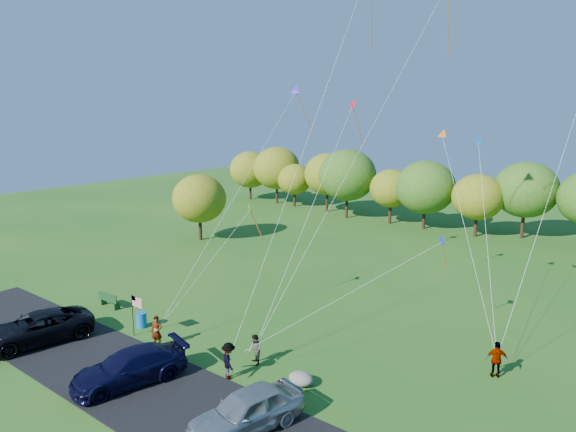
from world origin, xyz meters
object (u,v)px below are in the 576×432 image
(flyer_a, at_px, (157,332))
(trash_barrel, at_px, (142,320))
(minivan_dark, at_px, (36,328))
(minivan_navy, at_px, (130,367))
(flyer_b, at_px, (255,350))
(minivan_silver, at_px, (247,410))
(flyer_d, at_px, (497,359))
(flyer_c, at_px, (229,361))
(park_bench, at_px, (109,300))

(flyer_a, bearing_deg, trash_barrel, 131.80)
(minivan_dark, xyz_separation_m, minivan_navy, (8.20, 0.59, -0.04))
(minivan_dark, bearing_deg, flyer_b, 39.17)
(minivan_silver, height_order, flyer_d, flyer_d)
(minivan_dark, xyz_separation_m, flyer_a, (5.98, 3.99, 0.01))
(flyer_b, height_order, flyer_d, flyer_d)
(minivan_navy, bearing_deg, flyer_c, 59.64)
(park_bench, bearing_deg, minivan_dark, -78.81)
(flyer_b, xyz_separation_m, park_bench, (-13.41, -0.12, -0.28))
(flyer_a, distance_m, trash_barrel, 3.29)
(minivan_dark, height_order, flyer_b, minivan_dark)
(minivan_silver, height_order, trash_barrel, minivan_silver)
(minivan_navy, height_order, minivan_silver, minivan_silver)
(minivan_silver, xyz_separation_m, flyer_a, (-9.43, 2.67, -0.01))
(minivan_silver, xyz_separation_m, flyer_c, (-3.69, 2.67, 0.01))
(flyer_c, height_order, trash_barrel, flyer_c)
(flyer_b, relative_size, trash_barrel, 1.75)
(minivan_navy, relative_size, flyer_d, 2.98)
(flyer_a, bearing_deg, flyer_d, 0.22)
(minivan_navy, relative_size, flyer_b, 3.42)
(flyer_b, bearing_deg, flyer_d, 61.18)
(flyer_d, relative_size, trash_barrel, 2.01)
(minivan_dark, distance_m, trash_barrel, 5.96)
(minivan_silver, height_order, flyer_a, flyer_a)
(flyer_d, bearing_deg, park_bench, -13.37)
(minivan_dark, distance_m, minivan_navy, 8.22)
(flyer_a, height_order, flyer_d, flyer_d)
(minivan_navy, xyz_separation_m, minivan_silver, (7.21, 0.73, 0.06))
(minivan_dark, relative_size, flyer_a, 3.34)
(minivan_silver, bearing_deg, park_bench, 178.49)
(minivan_navy, relative_size, flyer_c, 2.98)
(trash_barrel, bearing_deg, minivan_navy, -41.02)
(minivan_navy, relative_size, park_bench, 3.01)
(minivan_navy, xyz_separation_m, trash_barrel, (-5.26, 4.57, -0.41))
(flyer_b, bearing_deg, minivan_navy, -94.66)
(minivan_navy, distance_m, minivan_silver, 7.25)
(flyer_a, distance_m, flyer_c, 5.74)
(minivan_dark, height_order, flyer_c, flyer_c)
(minivan_navy, height_order, flyer_a, flyer_a)
(park_bench, relative_size, trash_barrel, 1.99)
(flyer_c, bearing_deg, flyer_a, 32.26)
(park_bench, bearing_deg, flyer_c, -11.94)
(minivan_dark, height_order, trash_barrel, minivan_dark)
(park_bench, bearing_deg, trash_barrel, -12.18)
(flyer_a, distance_m, flyer_b, 6.14)
(flyer_d, bearing_deg, flyer_a, -1.61)
(flyer_a, height_order, flyer_b, flyer_a)
(flyer_c, height_order, flyer_d, flyer_d)
(trash_barrel, bearing_deg, minivan_silver, -17.14)
(flyer_b, bearing_deg, minivan_dark, -123.93)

